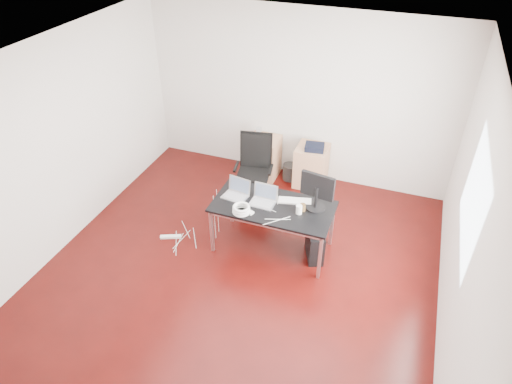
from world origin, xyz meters
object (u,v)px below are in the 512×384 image
(filing_cabinet_right, at_px, (311,166))
(pc_tower, at_px, (315,243))
(office_chair, at_px, (254,166))
(desk, at_px, (273,209))
(filing_cabinet_left, at_px, (264,157))

(filing_cabinet_right, relative_size, pc_tower, 1.56)
(office_chair, bearing_deg, pc_tower, -49.05)
(desk, distance_m, pc_tower, 0.75)
(office_chair, height_order, pc_tower, office_chair)
(filing_cabinet_right, bearing_deg, office_chair, -136.32)
(filing_cabinet_left, xyz_separation_m, pc_tower, (1.34, -1.70, -0.13))
(filing_cabinet_left, height_order, filing_cabinet_right, same)
(filing_cabinet_right, bearing_deg, filing_cabinet_left, 180.00)
(pc_tower, bearing_deg, filing_cabinet_left, 106.12)
(desk, bearing_deg, filing_cabinet_left, 113.03)
(desk, height_order, filing_cabinet_right, desk)
(pc_tower, bearing_deg, desk, 161.21)
(desk, bearing_deg, pc_tower, 3.21)
(desk, distance_m, filing_cabinet_left, 1.91)
(desk, height_order, pc_tower, desk)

